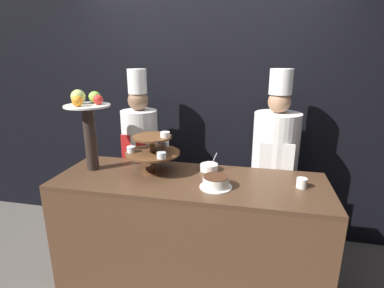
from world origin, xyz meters
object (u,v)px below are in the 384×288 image
(tiered_stand, at_px, (153,150))
(fruit_pedestal, at_px, (88,119))
(cake_round, at_px, (216,182))
(chef_left, at_px, (141,151))
(chef_center_left, at_px, (274,160))
(serving_bowl_far, at_px, (209,167))
(cup_white, at_px, (302,183))

(tiered_stand, relative_size, fruit_pedestal, 0.66)
(fruit_pedestal, relative_size, cake_round, 2.80)
(cake_round, relative_size, chef_left, 0.13)
(tiered_stand, relative_size, chef_center_left, 0.25)
(cake_round, bearing_deg, serving_bowl_far, 107.51)
(serving_bowl_far, bearing_deg, tiered_stand, -162.82)
(cup_white, xyz_separation_m, serving_bowl_far, (-0.70, 0.19, -0.01))
(tiered_stand, height_order, chef_left, chef_left)
(fruit_pedestal, bearing_deg, chef_center_left, 18.66)
(tiered_stand, relative_size, serving_bowl_far, 2.77)
(serving_bowl_far, bearing_deg, chef_center_left, 31.90)
(cake_round, distance_m, cup_white, 0.61)
(tiered_stand, xyz_separation_m, chef_center_left, (0.96, 0.47, -0.18))
(cup_white, height_order, serving_bowl_far, serving_bowl_far)
(tiered_stand, xyz_separation_m, cup_white, (1.12, -0.06, -0.15))
(serving_bowl_far, xyz_separation_m, chef_center_left, (0.54, 0.33, -0.02))
(serving_bowl_far, bearing_deg, fruit_pedestal, -170.00)
(serving_bowl_far, bearing_deg, chef_left, 155.23)
(fruit_pedestal, distance_m, cake_round, 1.12)
(fruit_pedestal, height_order, chef_center_left, chef_center_left)
(cup_white, bearing_deg, chef_left, 159.67)
(chef_center_left, bearing_deg, cake_round, -123.87)
(cake_round, height_order, cup_white, cake_round)
(fruit_pedestal, distance_m, cup_white, 1.68)
(cake_round, height_order, chef_left, chef_left)
(fruit_pedestal, relative_size, chef_left, 0.38)
(tiered_stand, xyz_separation_m, fruit_pedestal, (-0.52, -0.03, 0.23))
(cup_white, xyz_separation_m, chef_left, (-1.42, 0.53, -0.02))
(tiered_stand, height_order, cup_white, tiered_stand)
(tiered_stand, height_order, fruit_pedestal, fruit_pedestal)
(chef_left, bearing_deg, cup_white, -20.33)
(chef_left, relative_size, chef_center_left, 0.99)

